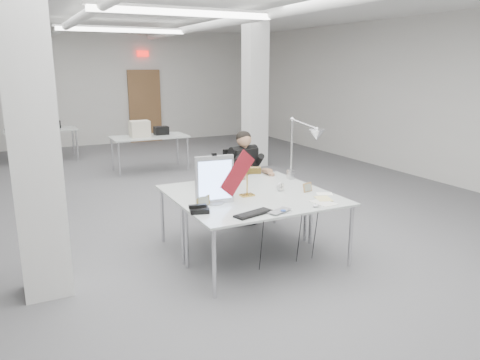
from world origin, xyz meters
The scene contains 22 objects.
room_shell centered at (0.04, 0.13, 1.69)m, with size 10.04×14.04×3.24m.
desk_main centered at (0.00, -2.50, 0.74)m, with size 1.80×0.90×0.03m, color silver.
desk_second centered at (0.00, -1.60, 0.74)m, with size 1.80×0.90×0.03m, color silver.
bg_desk_a centered at (0.20, 3.00, 0.74)m, with size 1.60×0.80×0.03m, color silver.
bg_desk_b centered at (-1.80, 5.20, 0.74)m, with size 1.60×0.80×0.03m, color silver.
office_chair centered at (0.47, -0.91, 0.47)m, with size 0.46×0.46×0.94m, color black, non-canonical shape.
seated_person centered at (0.47, -0.96, 0.90)m, with size 0.43×0.54×0.80m, color black, non-canonical shape.
monitor centered at (-0.54, -2.21, 1.02)m, with size 0.43×0.04×0.54m, color #B9BABF.
pennant centered at (-0.27, -2.25, 1.08)m, with size 0.50×0.01×0.21m, color maroon.
keyboard centered at (-0.34, -2.76, 0.77)m, with size 0.44×0.15×0.02m, color black.
laptop centered at (-0.04, -2.85, 0.77)m, with size 0.29×0.19×0.02m, color silver.
mouse centered at (0.38, -2.83, 0.77)m, with size 0.08×0.05×0.03m, color silver.
bankers_lamp centered at (-0.08, -2.10, 0.91)m, with size 0.27×0.11×0.30m, color gold, non-canonical shape.
desk_phone centered at (-0.81, -2.44, 0.78)m, with size 0.19×0.17×0.05m, color black.
picture_frame_left centered at (-0.68, -2.23, 0.81)m, with size 0.15×0.01×0.12m, color olive.
picture_frame_right centered at (0.66, -2.27, 0.81)m, with size 0.14×0.01×0.11m, color tan.
desk_clock centered at (0.39, -2.09, 0.81)m, with size 0.11×0.11×0.03m, color #BCBCC1.
paper_stack_a centered at (0.55, -2.74, 0.76)m, with size 0.19×0.28×0.01m, color silver.
paper_stack_b centered at (0.65, -2.61, 0.76)m, with size 0.16×0.23×0.01m, color #DFCE85.
paper_stack_c centered at (0.78, -2.45, 0.76)m, with size 0.18×0.13×0.01m, color white.
beige_monitor centered at (-0.19, -1.48, 0.92)m, with size 0.34×0.32×0.32m, color beige.
architect_lamp centered at (0.83, -1.87, 1.23)m, with size 0.25×0.73×0.94m, color #B5B5BA, non-canonical shape.
Camera 1 is at (-2.50, -6.78, 2.25)m, focal length 35.00 mm.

